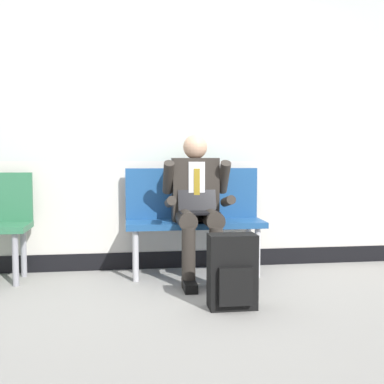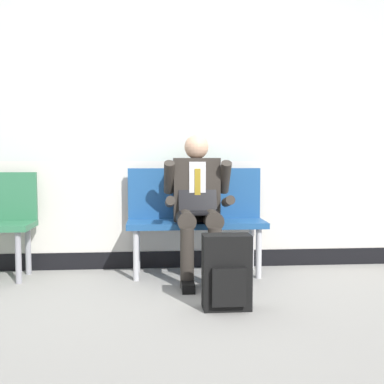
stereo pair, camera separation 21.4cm
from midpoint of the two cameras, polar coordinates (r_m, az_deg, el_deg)
ground_plane at (r=3.87m, az=0.90°, el=-11.26°), size 18.00×18.00×0.00m
station_wall at (r=4.39m, az=0.08°, el=10.10°), size 5.47×0.14×2.99m
bench_with_person at (r=4.13m, az=1.94°, el=-2.56°), size 1.21×0.42×0.94m
person_seated at (r=3.92m, az=2.28°, el=-1.29°), size 0.57×0.70×1.23m
backpack at (r=3.22m, az=6.22°, el=-9.85°), size 0.33×0.22×0.51m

